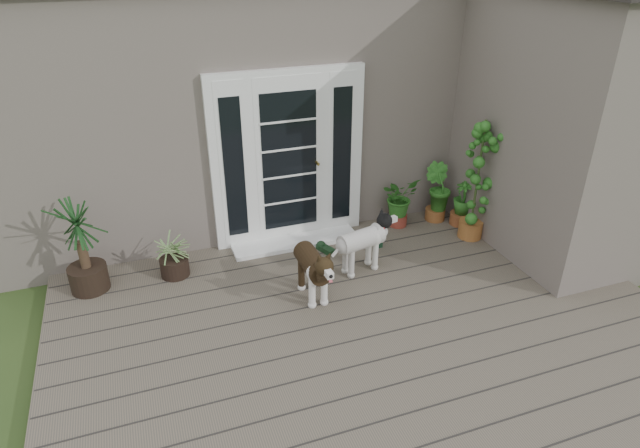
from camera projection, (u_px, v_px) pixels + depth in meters
name	position (u px, v px, depth m)	size (l,w,h in m)	color
deck	(376.00, 340.00, 5.36)	(6.20, 4.60, 0.12)	#6B5B4C
house_main	(261.00, 88.00, 8.19)	(7.40, 4.00, 3.10)	#665E54
house_wing	(565.00, 130.00, 6.44)	(1.60, 2.40, 3.10)	#665E54
door_unit	(288.00, 158.00, 6.59)	(1.90, 0.14, 2.15)	white
door_step	(295.00, 241.00, 6.92)	(1.60, 0.40, 0.05)	white
brindle_dog	(312.00, 272.00, 5.75)	(0.32, 0.76, 0.63)	#322212
white_dog	(361.00, 248.00, 6.22)	(0.31, 0.73, 0.61)	white
spider_plant	(173.00, 253.00, 6.15)	(0.54, 0.54, 0.58)	#A5B770
yucca	(81.00, 244.00, 5.77)	(0.78, 0.78, 1.13)	black
herb_a	(399.00, 205.00, 7.22)	(0.48, 0.48, 0.61)	#1A4D16
herb_b	(436.00, 200.00, 7.38)	(0.39, 0.39, 0.59)	#164D1A
herb_c	(462.00, 207.00, 7.28)	(0.32, 0.32, 0.50)	#19591C
sapling	(478.00, 179.00, 6.70)	(0.48, 0.48, 1.62)	#25621C
clog_left	(326.00, 248.00, 6.72)	(0.14, 0.30, 0.09)	black
clog_right	(374.00, 240.00, 6.90)	(0.15, 0.33, 0.10)	#163720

